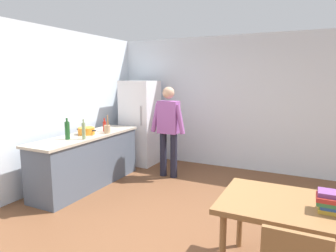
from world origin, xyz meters
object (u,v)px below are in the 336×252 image
(cooking_pot, at_px, (86,131))
(book_stack, at_px, (333,202))
(dining_table, at_px, (300,212))
(bottle_wine_green, at_px, (67,130))
(utensil_jar, at_px, (107,129))
(person, at_px, (168,126))
(refrigerator, at_px, (140,123))
(bottle_sauce_red, at_px, (105,126))
(bottle_vinegar_tall, at_px, (84,131))

(cooking_pot, xyz_separation_m, book_stack, (3.67, -1.19, -0.12))
(dining_table, xyz_separation_m, bottle_wine_green, (-3.41, 0.69, 0.37))
(utensil_jar, bearing_deg, dining_table, -23.66)
(person, bearing_deg, refrigerator, 149.77)
(refrigerator, distance_m, utensil_jar, 1.31)
(dining_table, height_order, bottle_sauce_red, bottle_sauce_red)
(bottle_vinegar_tall, relative_size, book_stack, 1.16)
(refrigerator, height_order, utensil_jar, refrigerator)
(bottle_wine_green, xyz_separation_m, book_stack, (3.65, -0.74, -0.21))
(book_stack, bearing_deg, bottle_wine_green, 168.50)
(person, distance_m, bottle_sauce_red, 1.17)
(bottle_sauce_red, xyz_separation_m, book_stack, (3.58, -1.58, -0.16))
(refrigerator, xyz_separation_m, bottle_wine_green, (-0.11, -2.01, 0.15))
(cooking_pot, height_order, bottle_sauce_red, bottle_sauce_red)
(refrigerator, bearing_deg, dining_table, -39.29)
(dining_table, bearing_deg, cooking_pot, 161.67)
(utensil_jar, bearing_deg, bottle_wine_green, -108.08)
(person, height_order, bottle_sauce_red, person)
(refrigerator, xyz_separation_m, cooking_pot, (-0.13, -1.57, 0.06))
(cooking_pot, bearing_deg, bottle_sauce_red, 76.76)
(bottle_wine_green, bearing_deg, bottle_sauce_red, 84.77)
(refrigerator, distance_m, bottle_sauce_red, 1.19)
(bottle_vinegar_tall, xyz_separation_m, book_stack, (3.43, -0.86, -0.20))
(cooking_pot, distance_m, bottle_wine_green, 0.46)
(dining_table, distance_m, bottle_vinegar_tall, 3.30)
(cooking_pot, height_order, utensil_jar, utensil_jar)
(person, bearing_deg, dining_table, -42.41)
(utensil_jar, bearing_deg, book_stack, -22.97)
(book_stack, bearing_deg, bottle_vinegar_tall, 165.89)
(bottle_wine_green, bearing_deg, refrigerator, 86.84)
(bottle_vinegar_tall, bearing_deg, dining_table, -14.16)
(person, xyz_separation_m, bottle_sauce_red, (-0.98, -0.63, 0.02))
(person, relative_size, bottle_vinegar_tall, 5.31)
(person, distance_m, cooking_pot, 1.48)
(book_stack, bearing_deg, person, 139.63)
(bottle_vinegar_tall, height_order, book_stack, bottle_vinegar_tall)
(person, distance_m, bottle_vinegar_tall, 1.58)
(bottle_sauce_red, bearing_deg, dining_table, -24.49)
(person, xyz_separation_m, bottle_wine_green, (-1.06, -1.46, 0.07))
(refrigerator, bearing_deg, cooking_pot, -94.57)
(person, xyz_separation_m, dining_table, (2.35, -2.15, -0.31))
(book_stack, bearing_deg, utensil_jar, 157.03)
(bottle_wine_green, bearing_deg, person, 54.01)
(person, bearing_deg, bottle_wine_green, -125.99)
(bottle_sauce_red, bearing_deg, bottle_vinegar_tall, -78.09)
(cooking_pot, height_order, book_stack, cooking_pot)
(person, height_order, dining_table, person)
(bottle_sauce_red, bearing_deg, cooking_pot, -103.24)
(refrigerator, distance_m, person, 1.10)
(utensil_jar, xyz_separation_m, bottle_sauce_red, (-0.15, 0.13, 0.02))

